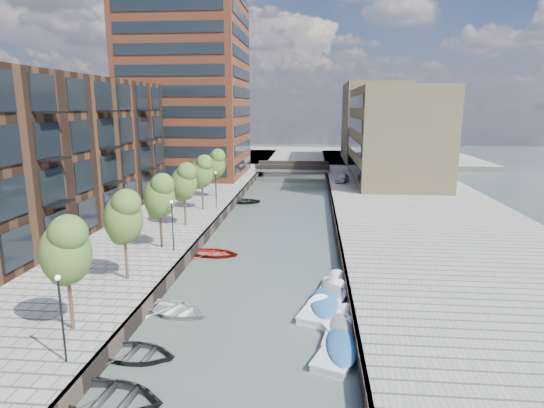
# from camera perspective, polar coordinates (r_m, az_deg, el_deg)

# --- Properties ---
(water) EXTENTS (300.00, 300.00, 0.00)m
(water) POSITION_cam_1_polar(r_m,az_deg,el_deg) (51.18, 0.94, -1.69)
(water) COLOR #38473F
(water) RESTS_ON ground
(quay_right) EXTENTS (20.00, 140.00, 1.00)m
(quay_right) POSITION_cam_1_polar(r_m,az_deg,el_deg) (52.39, 18.68, -1.45)
(quay_right) COLOR gray
(quay_right) RESTS_ON ground
(quay_wall_left) EXTENTS (0.25, 140.00, 1.00)m
(quay_wall_left) POSITION_cam_1_polar(r_m,az_deg,el_deg) (51.86, -5.80, -0.99)
(quay_wall_left) COLOR #332823
(quay_wall_left) RESTS_ON ground
(quay_wall_right) EXTENTS (0.25, 140.00, 1.00)m
(quay_wall_right) POSITION_cam_1_polar(r_m,az_deg,el_deg) (50.98, 7.79, -1.28)
(quay_wall_right) COLOR #332823
(quay_wall_right) RESTS_ON ground
(far_closure) EXTENTS (80.00, 40.00, 1.00)m
(far_closure) POSITION_cam_1_polar(r_m,az_deg,el_deg) (110.25, 3.31, 6.01)
(far_closure) COLOR gray
(far_closure) RESTS_ON ground
(apartment_block) EXTENTS (8.00, 38.00, 14.00)m
(apartment_block) POSITION_cam_1_polar(r_m,az_deg,el_deg) (46.32, -25.71, 5.71)
(apartment_block) COLOR black
(apartment_block) RESTS_ON quay_left
(tower) EXTENTS (18.00, 18.00, 30.00)m
(tower) POSITION_cam_1_polar(r_m,az_deg,el_deg) (77.47, -10.61, 14.73)
(tower) COLOR brown
(tower) RESTS_ON quay_left
(tan_block_near) EXTENTS (12.00, 25.00, 14.00)m
(tan_block_near) POSITION_cam_1_polar(r_m,az_deg,el_deg) (72.73, 15.14, 8.39)
(tan_block_near) COLOR tan
(tan_block_near) RESTS_ON quay_right
(tan_block_far) EXTENTS (12.00, 20.00, 16.00)m
(tan_block_far) POSITION_cam_1_polar(r_m,az_deg,el_deg) (98.38, 12.62, 9.97)
(tan_block_far) COLOR tan
(tan_block_far) RESTS_ON quay_right
(bridge) EXTENTS (13.00, 6.00, 1.30)m
(bridge) POSITION_cam_1_polar(r_m,az_deg,el_deg) (82.36, 2.63, 4.57)
(bridge) COLOR gray
(bridge) RESTS_ON ground
(tree_1) EXTENTS (2.50, 2.50, 5.95)m
(tree_1) POSITION_cam_1_polar(r_m,az_deg,el_deg) (24.90, -24.50, -5.13)
(tree_1) COLOR #382619
(tree_1) RESTS_ON quay_left
(tree_2) EXTENTS (2.50, 2.50, 5.95)m
(tree_2) POSITION_cam_1_polar(r_m,az_deg,el_deg) (30.93, -18.17, -1.41)
(tree_2) COLOR #382619
(tree_2) RESTS_ON quay_left
(tree_3) EXTENTS (2.50, 2.50, 5.95)m
(tree_3) POSITION_cam_1_polar(r_m,az_deg,el_deg) (37.30, -13.97, 1.08)
(tree_3) COLOR #382619
(tree_3) RESTS_ON quay_left
(tree_4) EXTENTS (2.50, 2.50, 5.95)m
(tree_4) POSITION_cam_1_polar(r_m,az_deg,el_deg) (43.87, -11.00, 2.84)
(tree_4) COLOR #382619
(tree_4) RESTS_ON quay_left
(tree_5) EXTENTS (2.50, 2.50, 5.95)m
(tree_5) POSITION_cam_1_polar(r_m,az_deg,el_deg) (50.55, -8.81, 4.13)
(tree_5) COLOR #382619
(tree_5) RESTS_ON quay_left
(tree_6) EXTENTS (2.50, 2.50, 5.95)m
(tree_6) POSITION_cam_1_polar(r_m,az_deg,el_deg) (57.30, -7.12, 5.11)
(tree_6) COLOR #382619
(tree_6) RESTS_ON quay_left
(lamp_0) EXTENTS (0.24, 0.24, 4.12)m
(lamp_0) POSITION_cam_1_polar(r_m,az_deg,el_deg) (22.44, -24.96, -11.92)
(lamp_0) COLOR black
(lamp_0) RESTS_ON quay_left
(lamp_1) EXTENTS (0.24, 0.24, 4.12)m
(lamp_1) POSITION_cam_1_polar(r_m,az_deg,el_deg) (36.35, -12.40, -2.02)
(lamp_1) COLOR black
(lamp_1) RESTS_ON quay_left
(lamp_2) EXTENTS (0.24, 0.24, 4.12)m
(lamp_2) POSITION_cam_1_polar(r_m,az_deg,el_deg) (51.49, -7.07, 2.30)
(lamp_2) COLOR black
(lamp_2) RESTS_ON quay_left
(sloop_0) EXTENTS (4.60, 3.52, 0.89)m
(sloop_0) POSITION_cam_1_polar(r_m,az_deg,el_deg) (24.81, -16.80, -17.96)
(sloop_0) COLOR #242527
(sloop_0) RESTS_ON ground
(sloop_1) EXTENTS (5.34, 4.09, 1.03)m
(sloop_1) POSITION_cam_1_polar(r_m,az_deg,el_deg) (21.95, -19.81, -22.52)
(sloop_1) COLOR black
(sloop_1) RESTS_ON ground
(sloop_2) EXTENTS (4.60, 3.52, 0.89)m
(sloop_2) POSITION_cam_1_polar(r_m,az_deg,el_deg) (38.59, -7.29, -6.44)
(sloop_2) COLOR #9F1911
(sloop_2) RESTS_ON ground
(sloop_3) EXTENTS (5.14, 4.43, 0.89)m
(sloop_3) POSITION_cam_1_polar(r_m,az_deg,el_deg) (28.78, -12.06, -13.30)
(sloop_3) COLOR silver
(sloop_3) RESTS_ON ground
(sloop_4) EXTENTS (5.02, 3.69, 1.01)m
(sloop_4) POSITION_cam_1_polar(r_m,az_deg,el_deg) (58.87, -3.74, 0.12)
(sloop_4) COLOR black
(sloop_4) RESTS_ON ground
(motorboat_0) EXTENTS (3.38, 5.25, 1.66)m
(motorboat_0) POSITION_cam_1_polar(r_m,az_deg,el_deg) (24.70, 9.06, -17.18)
(motorboat_0) COLOR silver
(motorboat_0) RESTS_ON ground
(motorboat_1) EXTENTS (2.30, 4.64, 1.48)m
(motorboat_1) POSITION_cam_1_polar(r_m,az_deg,el_deg) (26.40, 8.80, -15.17)
(motorboat_1) COLOR silver
(motorboat_1) RESTS_ON ground
(motorboat_2) EXTENTS (3.94, 5.83, 1.85)m
(motorboat_2) POSITION_cam_1_polar(r_m,az_deg,el_deg) (26.96, 7.88, -14.71)
(motorboat_2) COLOR white
(motorboat_2) RESTS_ON ground
(motorboat_3) EXTENTS (3.48, 5.79, 1.83)m
(motorboat_3) POSITION_cam_1_polar(r_m,az_deg,el_deg) (29.13, 6.87, -12.30)
(motorboat_3) COLOR silver
(motorboat_3) RESTS_ON ground
(motorboat_4) EXTENTS (2.48, 4.96, 1.58)m
(motorboat_4) POSITION_cam_1_polar(r_m,az_deg,el_deg) (31.30, 7.65, -10.59)
(motorboat_4) COLOR silver
(motorboat_4) RESTS_ON ground
(car) EXTENTS (2.56, 4.08, 1.30)m
(car) POSITION_cam_1_polar(r_m,az_deg,el_deg) (69.67, 8.80, 3.26)
(car) COLOR silver
(car) RESTS_ON quay_right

